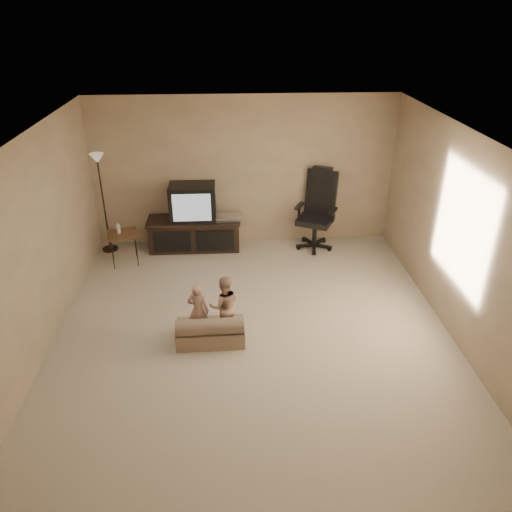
{
  "coord_description": "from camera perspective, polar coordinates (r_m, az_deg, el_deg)",
  "views": [
    {
      "loc": [
        -0.27,
        -5.25,
        3.8
      ],
      "look_at": [
        0.08,
        0.6,
        0.77
      ],
      "focal_mm": 35.0,
      "sensor_mm": 36.0,
      "label": 1
    }
  ],
  "objects": [
    {
      "name": "room_shell",
      "position": [
        5.73,
        -0.42,
        3.84
      ],
      "size": [
        5.5,
        5.5,
        5.5
      ],
      "color": "silver",
      "rests_on": "floor"
    },
    {
      "name": "side_table",
      "position": [
        8.16,
        -15.07,
        2.4
      ],
      "size": [
        0.55,
        0.55,
        0.69
      ],
      "rotation": [
        0.0,
        0.0,
        0.23
      ],
      "color": "brown",
      "rests_on": "floor"
    },
    {
      "name": "toddler_left",
      "position": [
        6.23,
        -6.62,
        -6.22
      ],
      "size": [
        0.32,
        0.27,
        0.76
      ],
      "primitive_type": "imported",
      "rotation": [
        0.0,
        0.0,
        2.85
      ],
      "color": "tan",
      "rests_on": "floor"
    },
    {
      "name": "child_sofa",
      "position": [
        6.23,
        -5.24,
        -8.56
      ],
      "size": [
        0.85,
        0.5,
        0.41
      ],
      "rotation": [
        0.0,
        0.0,
        0.03
      ],
      "color": "tan",
      "rests_on": "floor"
    },
    {
      "name": "floor_lamp",
      "position": [
        8.41,
        -17.36,
        8.14
      ],
      "size": [
        0.26,
        0.26,
        1.67
      ],
      "color": "black",
      "rests_on": "floor"
    },
    {
      "name": "toddler_right",
      "position": [
        6.24,
        -3.64,
        -5.7
      ],
      "size": [
        0.42,
        0.27,
        0.81
      ],
      "primitive_type": "imported",
      "rotation": [
        0.0,
        0.0,
        3.29
      ],
      "color": "tan",
      "rests_on": "floor"
    },
    {
      "name": "floor",
      "position": [
        6.49,
        -0.37,
        -8.55
      ],
      "size": [
        5.5,
        5.5,
        0.0
      ],
      "primitive_type": "plane",
      "color": "beige",
      "rests_on": "ground"
    },
    {
      "name": "office_chair",
      "position": [
        8.49,
        6.96,
        4.14
      ],
      "size": [
        0.84,
        0.85,
        1.36
      ],
      "rotation": [
        0.0,
        0.0,
        -0.47
      ],
      "color": "black",
      "rests_on": "floor"
    },
    {
      "name": "tv_stand",
      "position": [
        8.45,
        -7.07,
        3.85
      ],
      "size": [
        1.57,
        0.58,
        1.12
      ],
      "rotation": [
        0.0,
        0.0,
        -0.0
      ],
      "color": "black",
      "rests_on": "floor"
    }
  ]
}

